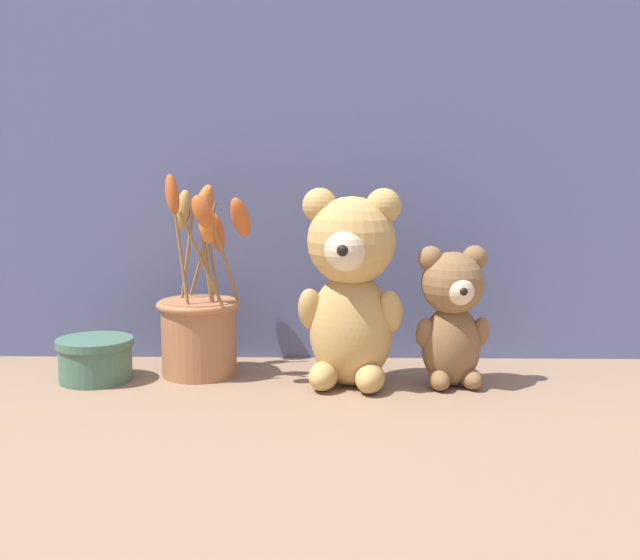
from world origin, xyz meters
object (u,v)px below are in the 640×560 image
(teddy_bear_large, at_px, (351,284))
(teddy_bear_medium, at_px, (452,313))
(decorative_tin_tall, at_px, (95,359))
(flower_vase, at_px, (200,319))

(teddy_bear_large, relative_size, teddy_bear_medium, 1.40)
(teddy_bear_large, distance_m, decorative_tin_tall, 0.38)
(teddy_bear_medium, bearing_deg, decorative_tin_tall, 178.47)
(teddy_bear_medium, height_order, flower_vase, flower_vase)
(flower_vase, distance_m, decorative_tin_tall, 0.16)
(teddy_bear_large, bearing_deg, decorative_tin_tall, 177.43)
(teddy_bear_medium, relative_size, decorative_tin_tall, 1.81)
(flower_vase, relative_size, decorative_tin_tall, 2.72)
(teddy_bear_medium, height_order, decorative_tin_tall, teddy_bear_medium)
(teddy_bear_medium, xyz_separation_m, decorative_tin_tall, (-0.51, 0.01, -0.07))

